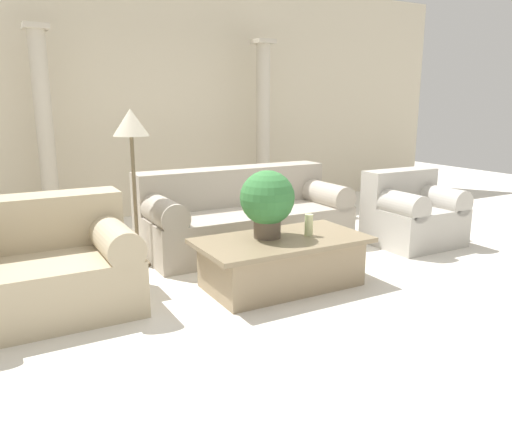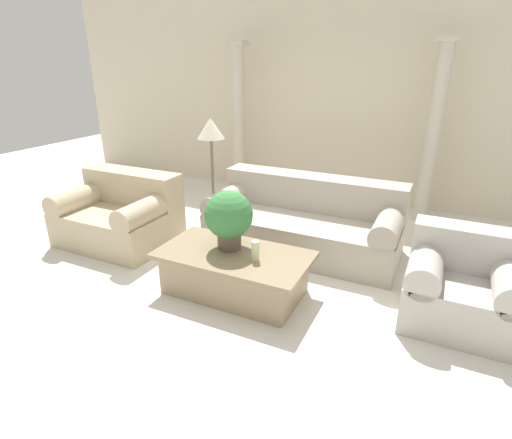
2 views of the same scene
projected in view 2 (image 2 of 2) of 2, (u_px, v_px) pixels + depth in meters
name	position (u px, v px, depth m)	size (l,w,h in m)	color
ground_plane	(256.00, 270.00, 4.31)	(16.00, 16.00, 0.00)	silver
wall_back	(336.00, 96.00, 6.09)	(10.00, 0.06, 3.20)	beige
sofa_long	(305.00, 221.00, 4.70)	(2.19, 0.98, 0.83)	#ADA393
loveseat	(121.00, 214.00, 4.90)	(1.31, 0.98, 0.83)	tan
coffee_table	(234.00, 272.00, 3.82)	(1.44, 0.77, 0.42)	#998466
potted_plant	(229.00, 217.00, 3.74)	(0.46, 0.46, 0.57)	brown
pillar_candle	(255.00, 251.00, 3.58)	(0.07, 0.07, 0.19)	beige
floor_lamp	(211.00, 138.00, 4.76)	(0.33, 0.33, 1.48)	brown
column_left	(239.00, 120.00, 6.42)	(0.27, 0.27, 2.38)	beige
column_right	(433.00, 133.00, 5.25)	(0.27, 0.27, 2.38)	beige
armchair	(463.00, 285.00, 3.35)	(0.91, 0.77, 0.80)	#B7B2A8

